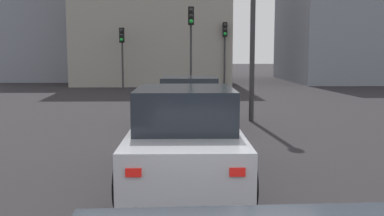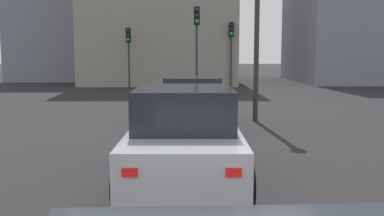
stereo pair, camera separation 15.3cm
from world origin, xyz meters
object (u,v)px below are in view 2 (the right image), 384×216
(car_silver_second, at_px, (185,137))
(car_beige_lead, at_px, (193,103))
(street_lamp_kerbside, at_px, (257,2))
(traffic_light_near_left, at_px, (128,45))
(traffic_light_near_right, at_px, (197,33))
(traffic_light_far_left, at_px, (231,41))

(car_silver_second, bearing_deg, car_beige_lead, -1.48)
(street_lamp_kerbside, bearing_deg, traffic_light_near_left, 23.93)
(car_beige_lead, relative_size, street_lamp_kerbside, 0.65)
(car_beige_lead, xyz_separation_m, traffic_light_near_right, (9.34, -0.28, 2.46))
(car_beige_lead, bearing_deg, traffic_light_far_left, -8.12)
(traffic_light_near_left, xyz_separation_m, street_lamp_kerbside, (-13.04, -5.79, 1.13))
(car_silver_second, bearing_deg, traffic_light_near_left, 10.67)
(car_beige_lead, distance_m, street_lamp_kerbside, 3.81)
(car_beige_lead, bearing_deg, car_silver_second, 179.52)
(traffic_light_far_left, bearing_deg, traffic_light_near_left, -81.47)
(traffic_light_near_right, xyz_separation_m, street_lamp_kerbside, (-8.30, -1.75, 0.59))
(traffic_light_near_left, bearing_deg, traffic_light_far_left, 103.40)
(traffic_light_far_left, bearing_deg, car_beige_lead, -8.12)
(traffic_light_far_left, height_order, street_lamp_kerbside, street_lamp_kerbside)
(car_beige_lead, distance_m, traffic_light_far_left, 15.21)
(traffic_light_near_right, bearing_deg, traffic_light_near_left, -144.37)
(car_silver_second, height_order, street_lamp_kerbside, street_lamp_kerbside)
(traffic_light_far_left, bearing_deg, car_silver_second, -6.00)
(car_beige_lead, relative_size, traffic_light_far_left, 1.01)
(car_silver_second, height_order, traffic_light_far_left, traffic_light_far_left)
(car_beige_lead, bearing_deg, street_lamp_kerbside, -61.46)
(traffic_light_near_right, height_order, traffic_light_far_left, traffic_light_near_right)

